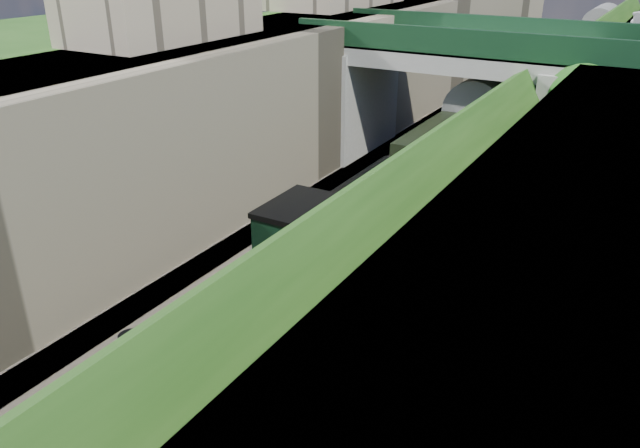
{
  "coord_description": "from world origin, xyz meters",
  "views": [
    {
      "loc": [
        9.1,
        -5.62,
        10.67
      ],
      "look_at": [
        0.0,
        10.1,
        2.39
      ],
      "focal_mm": 35.0,
      "sensor_mm": 36.0,
      "label": 1
    }
  ],
  "objects_px": {
    "road_bridge": "(483,92)",
    "tender": "(382,229)",
    "tree": "(589,100)",
    "locomotive": "(257,327)"
  },
  "relations": [
    {
      "from": "road_bridge",
      "to": "locomotive",
      "type": "bearing_deg",
      "value": -89.23
    },
    {
      "from": "road_bridge",
      "to": "locomotive",
      "type": "relative_size",
      "value": 1.56
    },
    {
      "from": "tender",
      "to": "locomotive",
      "type": "bearing_deg",
      "value": -90.0
    },
    {
      "from": "tree",
      "to": "road_bridge",
      "type": "bearing_deg",
      "value": 159.52
    },
    {
      "from": "tree",
      "to": "tender",
      "type": "distance_m",
      "value": 11.35
    },
    {
      "from": "road_bridge",
      "to": "locomotive",
      "type": "xyz_separation_m",
      "value": [
        0.26,
        -19.09,
        -2.18
      ]
    },
    {
      "from": "locomotive",
      "to": "tender",
      "type": "xyz_separation_m",
      "value": [
        -0.0,
        7.36,
        -0.27
      ]
    },
    {
      "from": "road_bridge",
      "to": "tender",
      "type": "relative_size",
      "value": 2.67
    },
    {
      "from": "tree",
      "to": "tender",
      "type": "height_order",
      "value": "tree"
    },
    {
      "from": "road_bridge",
      "to": "tree",
      "type": "bearing_deg",
      "value": -20.48
    }
  ]
}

